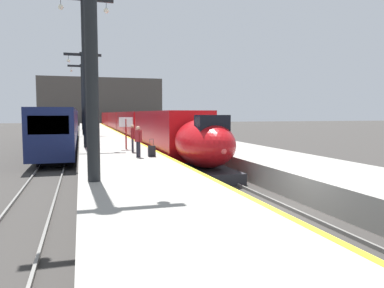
% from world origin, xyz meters
% --- Properties ---
extents(ground_plane, '(260.00, 260.00, 0.00)m').
position_xyz_m(ground_plane, '(0.00, 0.00, 0.00)').
color(ground_plane, '#33302D').
extents(platform_left, '(4.80, 110.00, 1.05)m').
position_xyz_m(platform_left, '(-4.05, 24.75, 0.53)').
color(platform_left, gray).
rests_on(platform_left, ground).
extents(platform_right, '(4.80, 110.00, 1.05)m').
position_xyz_m(platform_right, '(4.05, 24.75, 0.53)').
color(platform_right, gray).
rests_on(platform_right, ground).
extents(platform_left_safety_stripe, '(0.20, 107.80, 0.01)m').
position_xyz_m(platform_left_safety_stripe, '(-1.77, 24.75, 1.05)').
color(platform_left_safety_stripe, yellow).
rests_on(platform_left_safety_stripe, platform_left).
extents(rail_main_left, '(0.08, 110.00, 0.12)m').
position_xyz_m(rail_main_left, '(-0.75, 27.50, 0.06)').
color(rail_main_left, slate).
rests_on(rail_main_left, ground).
extents(rail_main_right, '(0.08, 110.00, 0.12)m').
position_xyz_m(rail_main_right, '(0.75, 27.50, 0.06)').
color(rail_main_right, slate).
rests_on(rail_main_right, ground).
extents(rail_secondary_left, '(0.08, 110.00, 0.12)m').
position_xyz_m(rail_secondary_left, '(-8.85, 27.50, 0.06)').
color(rail_secondary_left, slate).
rests_on(rail_secondary_left, ground).
extents(rail_secondary_right, '(0.08, 110.00, 0.12)m').
position_xyz_m(rail_secondary_right, '(-7.35, 27.50, 0.06)').
color(rail_secondary_right, slate).
rests_on(rail_secondary_right, ground).
extents(highspeed_train_main, '(2.92, 74.71, 3.60)m').
position_xyz_m(highspeed_train_main, '(0.00, 40.65, 1.98)').
color(highspeed_train_main, '#B20F14').
rests_on(highspeed_train_main, ground).
extents(regional_train_adjacent, '(2.85, 36.60, 3.80)m').
position_xyz_m(regional_train_adjacent, '(-8.10, 29.44, 2.13)').
color(regional_train_adjacent, '#141E4C').
rests_on(regional_train_adjacent, ground).
extents(station_column_near, '(4.00, 0.68, 9.46)m').
position_xyz_m(station_column_near, '(-5.90, 1.54, 6.72)').
color(station_column_near, black).
rests_on(station_column_near, platform_left).
extents(station_column_mid, '(4.00, 0.68, 10.47)m').
position_xyz_m(station_column_mid, '(-5.90, 15.35, 7.25)').
color(station_column_mid, black).
rests_on(station_column_mid, platform_left).
extents(station_column_far, '(4.00, 0.68, 9.05)m').
position_xyz_m(station_column_far, '(-5.90, 31.34, 6.50)').
color(station_column_far, black).
rests_on(station_column_far, platform_left).
extents(station_column_distant, '(4.00, 0.68, 9.42)m').
position_xyz_m(station_column_distant, '(-5.90, 44.85, 6.70)').
color(station_column_distant, black).
rests_on(station_column_distant, platform_left).
extents(passenger_near_edge, '(0.37, 0.52, 1.69)m').
position_xyz_m(passenger_near_edge, '(-3.34, 8.23, 2.04)').
color(passenger_near_edge, '#23232D').
rests_on(passenger_near_edge, platform_left).
extents(passenger_mid_platform, '(0.27, 0.56, 1.69)m').
position_xyz_m(passenger_mid_platform, '(-3.28, 10.98, 2.04)').
color(passenger_mid_platform, '#23232D').
rests_on(passenger_mid_platform, platform_left).
extents(rolling_suitcase, '(0.40, 0.22, 0.98)m').
position_xyz_m(rolling_suitcase, '(-2.59, 8.29, 1.35)').
color(rolling_suitcase, black).
rests_on(rolling_suitcase, platform_left).
extents(departure_info_board, '(0.90, 0.10, 2.12)m').
position_xyz_m(departure_info_board, '(-3.43, 13.03, 2.56)').
color(departure_info_board, maroon).
rests_on(departure_info_board, platform_left).
extents(terminus_back_wall, '(36.00, 2.00, 14.00)m').
position_xyz_m(terminus_back_wall, '(0.00, 102.00, 7.00)').
color(terminus_back_wall, '#4C4742').
rests_on(terminus_back_wall, ground).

